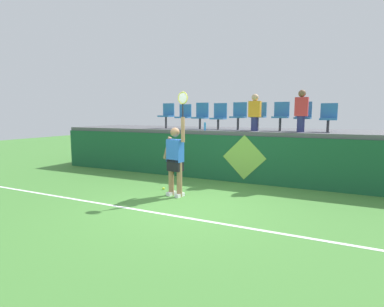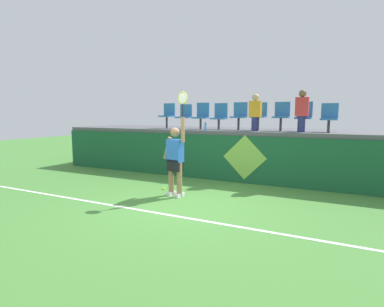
{
  "view_description": "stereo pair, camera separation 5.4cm",
  "coord_description": "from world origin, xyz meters",
  "px_view_note": "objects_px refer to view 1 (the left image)",
  "views": [
    {
      "loc": [
        3.0,
        -5.66,
        1.97
      ],
      "look_at": [
        -0.29,
        1.0,
        1.01
      ],
      "focal_mm": 28.88,
      "sensor_mm": 36.0,
      "label": 1
    },
    {
      "loc": [
        3.05,
        -5.63,
        1.97
      ],
      "look_at": [
        -0.29,
        1.0,
        1.01
      ],
      "focal_mm": 28.88,
      "sensor_mm": 36.0,
      "label": 2
    }
  ],
  "objects_px": {
    "tennis_player": "(175,158)",
    "stadium_chair_1": "(184,115)",
    "stadium_chair_5": "(258,114)",
    "water_bottle": "(205,126)",
    "tennis_ball": "(164,189)",
    "stadium_chair_2": "(201,115)",
    "stadium_chair_8": "(329,116)",
    "stadium_chair_6": "(281,115)",
    "stadium_chair_4": "(239,115)",
    "spectator_0": "(255,112)",
    "stadium_chair_0": "(167,114)",
    "spectator_1": "(301,110)",
    "stadium_chair_7": "(303,115)",
    "stadium_chair_3": "(219,116)"
  },
  "relations": [
    {
      "from": "stadium_chair_5",
      "to": "stadium_chair_2",
      "type": "bearing_deg",
      "value": 179.76
    },
    {
      "from": "stadium_chair_2",
      "to": "stadium_chair_4",
      "type": "distance_m",
      "value": 1.3
    },
    {
      "from": "stadium_chair_2",
      "to": "spectator_0",
      "type": "bearing_deg",
      "value": -12.52
    },
    {
      "from": "tennis_player",
      "to": "stadium_chair_5",
      "type": "bearing_deg",
      "value": 68.39
    },
    {
      "from": "tennis_ball",
      "to": "spectator_0",
      "type": "relative_size",
      "value": 0.06
    },
    {
      "from": "water_bottle",
      "to": "stadium_chair_4",
      "type": "relative_size",
      "value": 0.28
    },
    {
      "from": "tennis_player",
      "to": "stadium_chair_6",
      "type": "bearing_deg",
      "value": 58.29
    },
    {
      "from": "tennis_player",
      "to": "stadium_chair_1",
      "type": "height_order",
      "value": "tennis_player"
    },
    {
      "from": "stadium_chair_5",
      "to": "water_bottle",
      "type": "bearing_deg",
      "value": -151.78
    },
    {
      "from": "stadium_chair_2",
      "to": "stadium_chair_3",
      "type": "bearing_deg",
      "value": 0.0
    },
    {
      "from": "stadium_chair_1",
      "to": "stadium_chair_2",
      "type": "bearing_deg",
      "value": 0.56
    },
    {
      "from": "stadium_chair_2",
      "to": "stadium_chair_5",
      "type": "xyz_separation_m",
      "value": [
        1.92,
        -0.01,
        0.02
      ]
    },
    {
      "from": "stadium_chair_3",
      "to": "stadium_chair_6",
      "type": "distance_m",
      "value": 1.95
    },
    {
      "from": "stadium_chair_0",
      "to": "spectator_0",
      "type": "height_order",
      "value": "spectator_0"
    },
    {
      "from": "stadium_chair_0",
      "to": "spectator_1",
      "type": "height_order",
      "value": "spectator_1"
    },
    {
      "from": "stadium_chair_7",
      "to": "stadium_chair_1",
      "type": "bearing_deg",
      "value": -179.96
    },
    {
      "from": "stadium_chair_0",
      "to": "stadium_chair_5",
      "type": "xyz_separation_m",
      "value": [
        3.22,
        -0.0,
        -0.01
      ]
    },
    {
      "from": "stadium_chair_3",
      "to": "stadium_chair_7",
      "type": "xyz_separation_m",
      "value": [
        2.57,
        -0.0,
        0.02
      ]
    },
    {
      "from": "spectator_0",
      "to": "spectator_1",
      "type": "distance_m",
      "value": 1.29
    },
    {
      "from": "stadium_chair_0",
      "to": "stadium_chair_4",
      "type": "relative_size",
      "value": 1.01
    },
    {
      "from": "tennis_player",
      "to": "stadium_chair_8",
      "type": "distance_m",
      "value": 4.48
    },
    {
      "from": "stadium_chair_1",
      "to": "stadium_chair_0",
      "type": "bearing_deg",
      "value": -180.0
    },
    {
      "from": "stadium_chair_1",
      "to": "stadium_chair_4",
      "type": "height_order",
      "value": "stadium_chair_4"
    },
    {
      "from": "stadium_chair_3",
      "to": "stadium_chair_7",
      "type": "relative_size",
      "value": 1.0
    },
    {
      "from": "spectator_1",
      "to": "stadium_chair_8",
      "type": "bearing_deg",
      "value": 33.14
    },
    {
      "from": "tennis_ball",
      "to": "water_bottle",
      "type": "distance_m",
      "value": 2.46
    },
    {
      "from": "tennis_player",
      "to": "stadium_chair_6",
      "type": "xyz_separation_m",
      "value": [
        1.87,
        3.02,
        1.02
      ]
    },
    {
      "from": "tennis_player",
      "to": "stadium_chair_4",
      "type": "relative_size",
      "value": 2.87
    },
    {
      "from": "stadium_chair_3",
      "to": "stadium_chair_6",
      "type": "bearing_deg",
      "value": -0.17
    },
    {
      "from": "stadium_chair_5",
      "to": "stadium_chair_6",
      "type": "xyz_separation_m",
      "value": [
        0.67,
        0.0,
        -0.01
      ]
    },
    {
      "from": "tennis_player",
      "to": "stadium_chair_8",
      "type": "xyz_separation_m",
      "value": [
        3.16,
        3.02,
        0.97
      ]
    },
    {
      "from": "stadium_chair_0",
      "to": "stadium_chair_5",
      "type": "distance_m",
      "value": 3.22
    },
    {
      "from": "stadium_chair_2",
      "to": "spectator_0",
      "type": "distance_m",
      "value": 1.97
    },
    {
      "from": "stadium_chair_6",
      "to": "stadium_chair_8",
      "type": "height_order",
      "value": "stadium_chair_6"
    },
    {
      "from": "tennis_ball",
      "to": "water_bottle",
      "type": "height_order",
      "value": "water_bottle"
    },
    {
      "from": "stadium_chair_3",
      "to": "stadium_chair_6",
      "type": "height_order",
      "value": "stadium_chair_6"
    },
    {
      "from": "stadium_chair_6",
      "to": "stadium_chair_8",
      "type": "xyz_separation_m",
      "value": [
        1.29,
        0.0,
        -0.05
      ]
    },
    {
      "from": "stadium_chair_7",
      "to": "stadium_chair_4",
      "type": "bearing_deg",
      "value": -179.98
    },
    {
      "from": "stadium_chair_7",
      "to": "water_bottle",
      "type": "bearing_deg",
      "value": -164.17
    },
    {
      "from": "stadium_chair_8",
      "to": "stadium_chair_7",
      "type": "bearing_deg",
      "value": 179.84
    },
    {
      "from": "stadium_chair_2",
      "to": "stadium_chair_8",
      "type": "height_order",
      "value": "stadium_chair_2"
    },
    {
      "from": "tennis_ball",
      "to": "stadium_chair_0",
      "type": "distance_m",
      "value": 3.57
    },
    {
      "from": "tennis_ball",
      "to": "spectator_1",
      "type": "height_order",
      "value": "spectator_1"
    },
    {
      "from": "stadium_chair_0",
      "to": "stadium_chair_2",
      "type": "bearing_deg",
      "value": 0.27
    },
    {
      "from": "stadium_chair_0",
      "to": "stadium_chair_7",
      "type": "height_order",
      "value": "stadium_chair_0"
    },
    {
      "from": "stadium_chair_5",
      "to": "tennis_player",
      "type": "bearing_deg",
      "value": -111.61
    },
    {
      "from": "tennis_ball",
      "to": "stadium_chair_7",
      "type": "height_order",
      "value": "stadium_chair_7"
    },
    {
      "from": "stadium_chair_6",
      "to": "stadium_chair_1",
      "type": "bearing_deg",
      "value": -179.99
    },
    {
      "from": "stadium_chair_6",
      "to": "stadium_chair_7",
      "type": "bearing_deg",
      "value": 0.19
    },
    {
      "from": "tennis_ball",
      "to": "stadium_chair_3",
      "type": "height_order",
      "value": "stadium_chair_3"
    }
  ]
}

